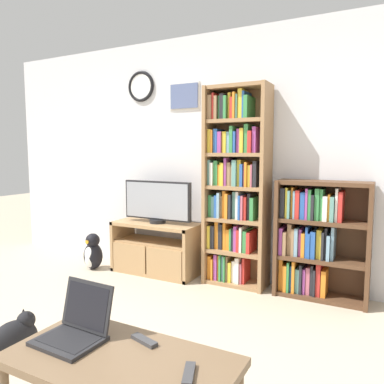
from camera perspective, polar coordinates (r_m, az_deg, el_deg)
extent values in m
cube|color=silver|center=(3.98, 6.70, 5.30)|extent=(6.36, 0.06, 2.60)
torus|color=black|center=(4.57, -7.79, 15.65)|extent=(0.35, 0.04, 0.35)
cylinder|color=white|center=(4.57, -7.79, 15.65)|extent=(0.29, 0.02, 0.29)
cube|color=silver|center=(4.25, -1.16, 14.40)|extent=(0.37, 0.01, 0.29)
cube|color=slate|center=(4.24, -1.20, 14.41)|extent=(0.34, 0.02, 0.26)
cube|color=tan|center=(4.54, -10.46, -7.61)|extent=(0.04, 0.43, 0.57)
cube|color=tan|center=(4.04, 0.22, -9.24)|extent=(0.04, 0.43, 0.57)
cube|color=tan|center=(4.21, -5.48, -4.90)|extent=(0.98, 0.43, 0.04)
cube|color=tan|center=(4.34, -5.41, -11.82)|extent=(0.98, 0.43, 0.04)
cube|color=tan|center=(4.25, -5.45, -7.67)|extent=(0.90, 0.39, 0.04)
cube|color=tan|center=(4.26, -9.54, -9.84)|extent=(0.43, 0.02, 0.31)
cube|color=tan|center=(4.01, -4.30, -10.79)|extent=(0.43, 0.02, 0.31)
cylinder|color=black|center=(4.18, -5.26, -4.45)|extent=(0.18, 0.18, 0.04)
cube|color=black|center=(4.14, -5.30, -1.28)|extent=(0.83, 0.05, 0.43)
cube|color=#9399A3|center=(4.12, -5.51, -1.32)|extent=(0.79, 0.01, 0.39)
cube|color=#9E754C|center=(3.89, 2.69, 0.90)|extent=(0.04, 0.31, 2.00)
cube|color=#9E754C|center=(3.68, 11.18, 0.49)|extent=(0.04, 0.31, 2.00)
cube|color=#9E754C|center=(3.91, 7.59, 0.88)|extent=(0.64, 0.02, 2.00)
cube|color=#9E754C|center=(3.99, 6.63, -13.50)|extent=(0.56, 0.28, 0.04)
cube|color=#9E754C|center=(3.89, 6.69, -8.95)|extent=(0.56, 0.28, 0.04)
cube|color=#9E754C|center=(3.82, 6.75, -4.20)|extent=(0.56, 0.28, 0.04)
cube|color=#9E754C|center=(3.77, 6.82, 0.70)|extent=(0.56, 0.28, 0.04)
cube|color=#9E754C|center=(3.76, 6.88, 5.68)|extent=(0.56, 0.28, 0.04)
cube|color=#9E754C|center=(3.77, 6.95, 10.67)|extent=(0.56, 0.28, 0.04)
cube|color=#9E754C|center=(3.81, 7.01, 15.59)|extent=(0.56, 0.28, 0.04)
cube|color=orange|center=(4.05, 3.28, -11.08)|extent=(0.04, 0.22, 0.24)
cube|color=orange|center=(4.04, 3.69, -11.33)|extent=(0.02, 0.25, 0.22)
cube|color=#9E4293|center=(4.02, 4.17, -11.03)|extent=(0.04, 0.23, 0.27)
cube|color=orange|center=(4.01, 4.59, -11.14)|extent=(0.02, 0.21, 0.26)
cube|color=#388947|center=(4.00, 4.86, -11.11)|extent=(0.02, 0.24, 0.27)
cube|color=#759EB7|center=(3.99, 5.27, -11.22)|extent=(0.03, 0.21, 0.26)
cube|color=#388947|center=(3.98, 5.54, -11.25)|extent=(0.02, 0.24, 0.27)
cube|color=#93704C|center=(3.98, 5.85, -11.28)|extent=(0.02, 0.22, 0.26)
cube|color=gold|center=(3.97, 6.26, -11.73)|extent=(0.03, 0.22, 0.20)
cube|color=white|center=(3.96, 6.82, -11.66)|extent=(0.04, 0.20, 0.22)
cube|color=white|center=(3.94, 7.38, -11.48)|extent=(0.04, 0.22, 0.26)
cube|color=#B75B70|center=(3.94, 7.87, -11.90)|extent=(0.02, 0.21, 0.21)
cube|color=red|center=(3.92, 8.25, -11.53)|extent=(0.03, 0.20, 0.27)
cube|color=gold|center=(3.96, 3.23, -6.61)|extent=(0.03, 0.24, 0.24)
cube|color=#232328|center=(3.95, 3.73, -6.63)|extent=(0.04, 0.23, 0.24)
cube|color=orange|center=(3.94, 4.30, -6.39)|extent=(0.04, 0.21, 0.28)
cube|color=#232328|center=(3.92, 4.69, -6.44)|extent=(0.02, 0.21, 0.28)
cube|color=#232328|center=(3.92, 4.98, -6.60)|extent=(0.02, 0.21, 0.26)
cube|color=orange|center=(3.91, 5.42, -6.52)|extent=(0.03, 0.20, 0.27)
cube|color=orange|center=(3.90, 5.92, -7.01)|extent=(0.04, 0.20, 0.21)
cube|color=#388947|center=(3.88, 6.39, -6.99)|extent=(0.02, 0.22, 0.22)
cube|color=#232328|center=(3.87, 6.74, -6.99)|extent=(0.02, 0.21, 0.23)
cube|color=#9E4293|center=(3.86, 7.11, -6.85)|extent=(0.03, 0.22, 0.26)
cube|color=red|center=(3.85, 7.53, -7.14)|extent=(0.03, 0.24, 0.22)
cube|color=white|center=(3.84, 7.95, -6.97)|extent=(0.02, 0.24, 0.25)
cube|color=#388947|center=(3.83, 8.50, -7.26)|extent=(0.04, 0.23, 0.22)
cube|color=red|center=(3.81, 9.08, -7.41)|extent=(0.03, 0.25, 0.21)
cube|color=#388947|center=(3.91, 3.33, -2.00)|extent=(0.04, 0.21, 0.22)
cube|color=#5B9389|center=(3.89, 3.84, -2.11)|extent=(0.04, 0.22, 0.21)
cube|color=#2856A8|center=(3.87, 4.28, -2.04)|extent=(0.03, 0.25, 0.23)
cube|color=#759EB7|center=(3.86, 4.67, -1.87)|extent=(0.03, 0.25, 0.26)
cube|color=#93704C|center=(3.86, 5.06, -2.11)|extent=(0.02, 0.20, 0.22)
cube|color=orange|center=(3.85, 5.43, -1.77)|extent=(0.03, 0.21, 0.27)
cube|color=orange|center=(3.82, 5.88, -1.99)|extent=(0.03, 0.25, 0.25)
cube|color=#232328|center=(3.82, 6.35, -2.08)|extent=(0.02, 0.25, 0.24)
cube|color=#5B9389|center=(3.81, 6.92, -1.89)|extent=(0.04, 0.19, 0.27)
cube|color=white|center=(3.79, 7.40, -1.91)|extent=(0.03, 0.22, 0.27)
cube|color=#2856A8|center=(3.78, 7.77, -2.19)|extent=(0.02, 0.25, 0.24)
cube|color=#B75B70|center=(3.77, 8.16, -2.22)|extent=(0.02, 0.25, 0.24)
cube|color=red|center=(3.77, 8.57, -2.33)|extent=(0.03, 0.23, 0.23)
cube|color=#232328|center=(3.76, 9.11, -2.11)|extent=(0.03, 0.20, 0.26)
cube|color=#388947|center=(3.74, 9.58, -2.44)|extent=(0.04, 0.24, 0.22)
cube|color=#5B9389|center=(3.87, 3.26, 3.03)|extent=(0.02, 0.23, 0.25)
cube|color=white|center=(3.86, 3.64, 2.82)|extent=(0.03, 0.25, 0.23)
cube|color=#388947|center=(3.85, 4.19, 2.95)|extent=(0.04, 0.22, 0.25)
cube|color=orange|center=(3.84, 4.66, 2.65)|extent=(0.02, 0.21, 0.21)
cube|color=gold|center=(3.83, 4.99, 2.80)|extent=(0.02, 0.22, 0.23)
cube|color=gold|center=(3.82, 5.27, 2.76)|extent=(0.02, 0.23, 0.23)
cube|color=#9E4293|center=(3.81, 5.67, 3.12)|extent=(0.03, 0.22, 0.28)
cube|color=#93704C|center=(3.80, 6.13, 2.78)|extent=(0.04, 0.21, 0.23)
cube|color=#93704C|center=(3.79, 6.58, 2.59)|extent=(0.02, 0.21, 0.21)
cube|color=#5B9389|center=(3.77, 6.99, 2.92)|extent=(0.04, 0.24, 0.26)
cube|color=gold|center=(3.76, 7.64, 2.92)|extent=(0.04, 0.20, 0.26)
cube|color=#2856A8|center=(3.74, 8.07, 2.60)|extent=(0.03, 0.24, 0.22)
cube|color=#9E4293|center=(3.74, 8.47, 2.60)|extent=(0.02, 0.21, 0.22)
cube|color=orange|center=(3.72, 8.75, 2.72)|extent=(0.02, 0.25, 0.24)
cube|color=gold|center=(3.72, 9.18, 2.48)|extent=(0.03, 0.23, 0.21)
cube|color=#B75B70|center=(3.71, 9.55, 2.52)|extent=(0.02, 0.24, 0.22)
cube|color=#232328|center=(3.70, 10.01, 2.76)|extent=(0.04, 0.23, 0.25)
cube|color=gold|center=(3.87, 3.33, 7.71)|extent=(0.03, 0.24, 0.23)
cube|color=orange|center=(3.85, 3.69, 7.67)|extent=(0.02, 0.25, 0.23)
cube|color=#2856A8|center=(3.85, 4.18, 7.74)|extent=(0.04, 0.22, 0.24)
cube|color=#9E4293|center=(3.83, 4.79, 7.54)|extent=(0.04, 0.23, 0.21)
cube|color=gold|center=(3.81, 5.46, 7.54)|extent=(0.04, 0.21, 0.21)
cube|color=#759EB7|center=(3.80, 6.04, 7.52)|extent=(0.04, 0.20, 0.21)
cube|color=#388947|center=(3.78, 6.56, 7.92)|extent=(0.03, 0.23, 0.26)
cube|color=#2856A8|center=(3.77, 7.02, 7.52)|extent=(0.02, 0.23, 0.21)
cube|color=#9E4293|center=(3.76, 7.55, 7.71)|extent=(0.03, 0.20, 0.23)
cube|color=gold|center=(3.74, 8.05, 7.75)|extent=(0.04, 0.22, 0.24)
cube|color=#388947|center=(3.73, 8.72, 8.03)|extent=(0.04, 0.21, 0.27)
cube|color=red|center=(3.71, 9.28, 7.52)|extent=(0.04, 0.24, 0.21)
cube|color=#9E4293|center=(3.71, 9.91, 7.82)|extent=(0.04, 0.22, 0.25)
cube|color=#93704C|center=(3.89, 3.39, 12.59)|extent=(0.04, 0.25, 0.24)
cube|color=red|center=(3.88, 3.85, 12.76)|extent=(0.02, 0.23, 0.26)
cube|color=#93704C|center=(3.86, 4.24, 12.56)|extent=(0.03, 0.23, 0.23)
cube|color=#388947|center=(3.86, 4.72, 12.57)|extent=(0.02, 0.19, 0.23)
cube|color=#232328|center=(3.84, 5.17, 12.71)|extent=(0.04, 0.23, 0.24)
cube|color=#388947|center=(3.82, 5.70, 12.57)|extent=(0.03, 0.25, 0.22)
cube|color=gold|center=(3.82, 6.22, 12.79)|extent=(0.03, 0.20, 0.25)
cube|color=red|center=(3.80, 6.61, 12.47)|extent=(0.03, 0.23, 0.21)
cube|color=orange|center=(3.79, 6.99, 12.83)|extent=(0.02, 0.25, 0.25)
cube|color=#5B9389|center=(3.78, 7.33, 12.68)|extent=(0.02, 0.23, 0.23)
cube|color=gold|center=(3.78, 7.85, 13.05)|extent=(0.04, 0.22, 0.28)
cube|color=#2856A8|center=(3.77, 8.33, 12.89)|extent=(0.02, 0.22, 0.26)
cube|color=#388947|center=(3.75, 8.75, 12.58)|extent=(0.04, 0.25, 0.21)
cube|color=brown|center=(3.72, 13.13, -6.57)|extent=(0.04, 0.29, 1.09)
cube|color=brown|center=(3.61, 25.41, -7.41)|extent=(0.04, 0.29, 1.09)
cube|color=brown|center=(3.78, 19.49, -6.57)|extent=(0.82, 0.02, 1.09)
cube|color=brown|center=(3.80, 18.88, -14.82)|extent=(0.75, 0.26, 0.04)
cube|color=brown|center=(3.69, 19.07, -9.69)|extent=(0.75, 0.26, 0.04)
cube|color=brown|center=(3.61, 19.27, -4.29)|extent=(0.75, 0.26, 0.04)
cube|color=brown|center=(3.57, 19.47, 1.29)|extent=(0.75, 0.26, 0.04)
cube|color=orange|center=(3.82, 13.67, -11.86)|extent=(0.04, 0.19, 0.30)
cube|color=orange|center=(3.81, 14.26, -12.30)|extent=(0.04, 0.22, 0.25)
cube|color=#388947|center=(3.80, 14.74, -12.09)|extent=(0.02, 0.23, 0.29)
cube|color=#2856A8|center=(3.81, 15.11, -12.34)|extent=(0.02, 0.19, 0.25)
cube|color=orange|center=(3.79, 15.47, -12.05)|extent=(0.03, 0.23, 0.30)
cube|color=#5B9389|center=(3.80, 15.97, -12.59)|extent=(0.04, 0.20, 0.23)
cube|color=#232328|center=(3.78, 16.47, -12.32)|extent=(0.02, 0.21, 0.28)
cube|color=#9E4293|center=(3.79, 16.91, -12.61)|extent=(0.02, 0.20, 0.24)
cube|color=#B75B70|center=(3.78, 17.44, -12.52)|extent=(0.04, 0.18, 0.26)
cube|color=#232328|center=(3.77, 17.97, -12.39)|extent=(0.02, 0.20, 0.28)
cube|color=#232328|center=(3.77, 18.32, -12.68)|extent=(0.02, 0.21, 0.25)
cube|color=red|center=(3.76, 18.85, -12.32)|extent=(0.04, 0.20, 0.30)
cube|color=orange|center=(3.76, 19.55, -12.77)|extent=(0.04, 0.19, 0.25)
cube|color=#9E4293|center=(3.73, 13.74, -7.05)|extent=(0.03, 0.23, 0.26)
cube|color=#93704C|center=(3.72, 14.28, -7.36)|extent=(0.03, 0.24, 0.22)
cube|color=#93704C|center=(3.71, 14.89, -6.80)|extent=(0.04, 0.19, 0.30)
cube|color=#93704C|center=(3.71, 15.37, -7.17)|extent=(0.03, 0.21, 0.25)
cube|color=#759EB7|center=(3.70, 15.84, -7.16)|extent=(0.03, 0.21, 0.26)
cube|color=#9E4293|center=(3.70, 16.37, -7.22)|extent=(0.03, 0.18, 0.26)
cube|color=orange|center=(3.69, 16.81, -7.52)|extent=(0.03, 0.21, 0.22)
cube|color=#2856A8|center=(3.68, 17.30, -7.08)|extent=(0.02, 0.22, 0.29)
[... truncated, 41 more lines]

